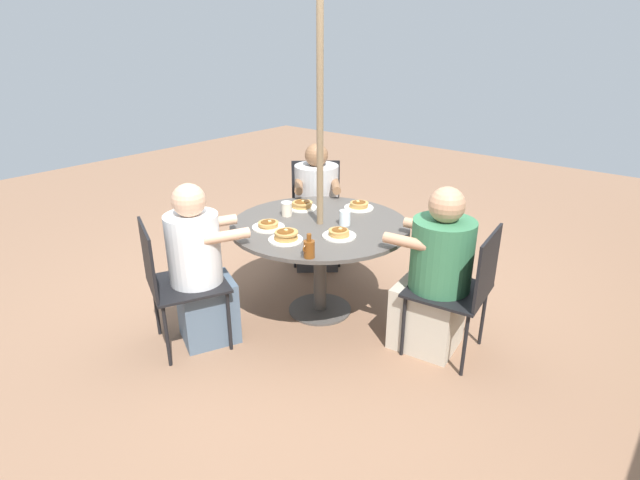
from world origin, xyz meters
name	(u,v)px	position (x,y,z in m)	size (l,w,h in m)	color
ground_plane	(320,310)	(0.00, 0.00, 0.00)	(12.00, 12.00, 0.00)	#8C664C
patio_table	(320,237)	(0.00, 0.00, 0.62)	(1.30, 1.30, 0.72)	#4C4742
umbrella_pole	(320,170)	(0.00, 0.00, 1.12)	(0.05, 0.05, 2.24)	#846B4C
patio_chair_north	(463,285)	(-0.14, 1.06, 0.52)	(0.54, 0.54, 0.89)	black
diner_north	(435,279)	(-0.11, 0.88, 0.51)	(0.44, 0.55, 1.14)	beige
patio_chair_east	(316,204)	(-0.80, -0.71, 0.52)	(0.68, 0.68, 0.89)	black
diner_east	(317,212)	(-0.66, -0.59, 0.50)	(0.63, 0.62, 1.12)	#3D3D42
patio_chair_south	(173,278)	(0.98, -0.44, 0.52)	(0.63, 0.63, 0.89)	black
diner_south	(200,272)	(0.81, -0.37, 0.52)	(0.57, 0.50, 1.14)	slate
pancake_plate_a	(268,225)	(0.30, -0.22, 0.74)	(0.23, 0.23, 0.06)	silver
pancake_plate_b	(302,205)	(-0.17, -0.33, 0.75)	(0.23, 0.23, 0.07)	silver
pancake_plate_c	(339,234)	(0.11, 0.26, 0.74)	(0.23, 0.23, 0.06)	silver
pancake_plate_d	(286,236)	(0.39, 0.03, 0.75)	(0.23, 0.23, 0.08)	silver
pancake_plate_e	(359,206)	(-0.45, 0.02, 0.74)	(0.23, 0.23, 0.06)	silver
syrup_bottle	(309,248)	(0.50, 0.33, 0.78)	(0.09, 0.07, 0.16)	brown
coffee_cup	(287,209)	(0.03, -0.30, 0.77)	(0.08, 0.08, 0.11)	beige
drinking_glass_a	(345,218)	(-0.09, 0.16, 0.78)	(0.08, 0.08, 0.11)	silver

